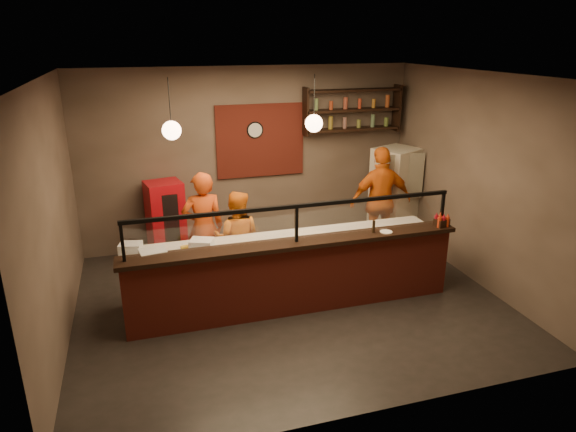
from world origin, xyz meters
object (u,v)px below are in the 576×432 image
object	(u,v)px
cook_left	(203,228)
pepper_mill	(374,226)
fridge	(395,195)
cook_right	(381,201)
condiment_caddy	(441,222)
red_cooler	(166,220)
pizza_dough	(311,236)
cook_mid	(237,238)
wall_clock	(255,130)

from	to	relation	value
cook_left	pepper_mill	bearing A→B (deg)	147.34
fridge	pepper_mill	bearing A→B (deg)	-148.51
cook_right	condiment_caddy	bearing A→B (deg)	97.52
red_cooler	pepper_mill	distance (m)	3.68
pizza_dough	cook_right	bearing A→B (deg)	33.62
cook_left	fridge	distance (m)	3.75
condiment_caddy	cook_mid	bearing A→B (deg)	157.89
pizza_dough	pepper_mill	bearing A→B (deg)	-31.93
fridge	pepper_mill	distance (m)	2.57
wall_clock	cook_left	world-z (taller)	wall_clock
wall_clock	pizza_dough	bearing A→B (deg)	-83.01
wall_clock	cook_right	size ratio (longest dim) A/B	0.16
fridge	pizza_dough	world-z (taller)	fridge
wall_clock	cook_right	world-z (taller)	wall_clock
red_cooler	cook_mid	bearing A→B (deg)	-65.63
cook_left	cook_right	xyz separation A→B (m)	(3.12, 0.24, 0.07)
cook_left	pizza_dough	bearing A→B (deg)	147.66
cook_mid	pizza_dough	bearing A→B (deg)	168.32
cook_left	cook_mid	xyz separation A→B (m)	(0.47, -0.26, -0.13)
cook_mid	pizza_dough	distance (m)	1.17
wall_clock	condiment_caddy	distance (m)	3.64
pizza_dough	cook_mid	bearing A→B (deg)	147.85
wall_clock	cook_left	distance (m)	2.20
cook_left	red_cooler	distance (m)	1.23
cook_mid	fridge	world-z (taller)	fridge
cook_left	condiment_caddy	distance (m)	3.56
cook_right	condiment_caddy	size ratio (longest dim) A/B	9.89
red_cooler	condiment_caddy	xyz separation A→B (m)	(3.77, -2.49, 0.43)
cook_left	condiment_caddy	world-z (taller)	cook_left
cook_left	cook_right	distance (m)	3.13
wall_clock	cook_left	bearing A→B (deg)	-129.74
cook_right	pepper_mill	distance (m)	1.84
pizza_dough	condiment_caddy	world-z (taller)	condiment_caddy
cook_left	red_cooler	bearing A→B (deg)	-66.76
wall_clock	pepper_mill	xyz separation A→B (m)	(1.04, -2.76, -0.95)
wall_clock	cook_mid	world-z (taller)	wall_clock
red_cooler	pizza_dough	distance (m)	2.79
cook_left	pepper_mill	distance (m)	2.60
pepper_mill	cook_mid	bearing A→B (deg)	147.94
fridge	condiment_caddy	xyz separation A→B (m)	(-0.40, -2.14, 0.24)
cook_mid	pepper_mill	distance (m)	2.09
cook_mid	cook_right	bearing A→B (deg)	-148.96
wall_clock	cook_left	xyz separation A→B (m)	(-1.17, -1.41, -1.22)
cook_left	fridge	bearing A→B (deg)	-169.82
fridge	red_cooler	size ratio (longest dim) A/B	1.29
cook_mid	red_cooler	xyz separation A→B (m)	(-0.97, 1.36, -0.07)
cook_right	wall_clock	bearing A→B (deg)	-28.74
fridge	pizza_dough	bearing A→B (deg)	-167.47
wall_clock	fridge	distance (m)	2.86
cook_left	fridge	size ratio (longest dim) A/B	1.01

